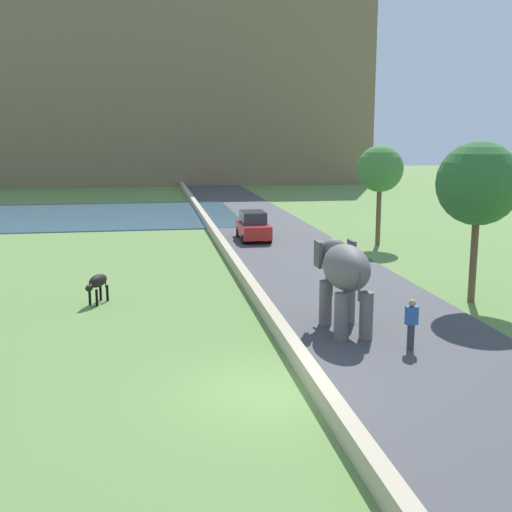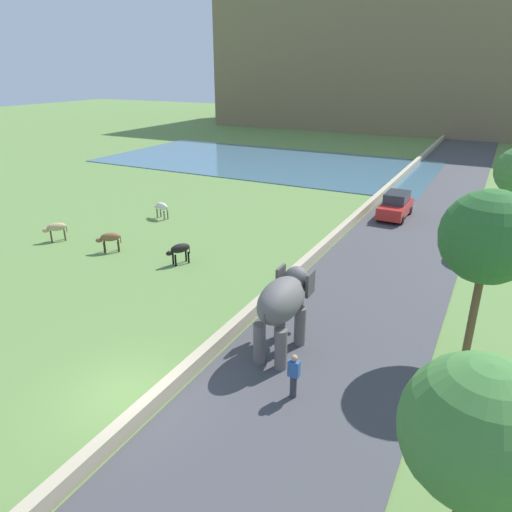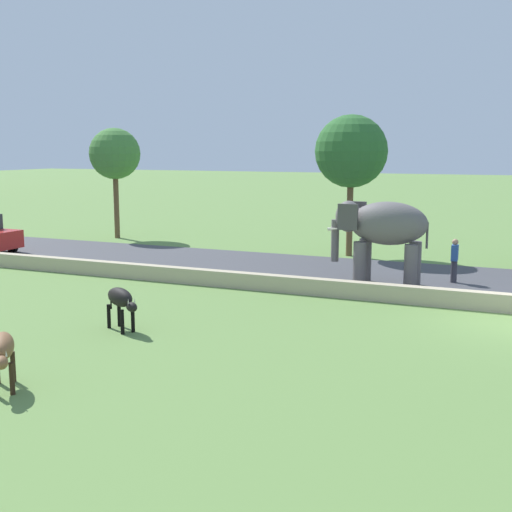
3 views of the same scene
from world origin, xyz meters
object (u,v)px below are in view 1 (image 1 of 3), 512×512
person_beside_elephant (411,324)px  car_red (253,226)px  cow_black (97,283)px  elephant (344,272)px

person_beside_elephant → car_red: (-1.44, 21.13, 0.03)m
person_beside_elephant → cow_black: bearing=143.3°
elephant → person_beside_elephant: (1.44, -2.31, -1.16)m
person_beside_elephant → cow_black: person_beside_elephant is taller
person_beside_elephant → cow_black: (-9.84, 7.33, -0.04)m
person_beside_elephant → car_red: size_ratio=0.41×
car_red → person_beside_elephant: bearing=-86.1°
elephant → car_red: size_ratio=0.86×
cow_black → car_red: bearing=58.7°
person_beside_elephant → elephant: bearing=121.9°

